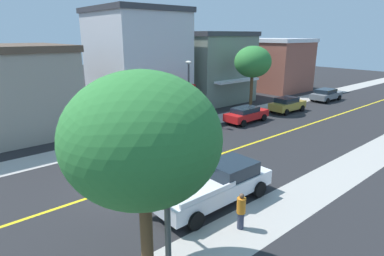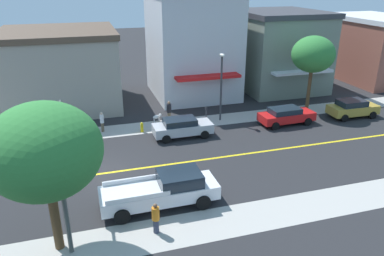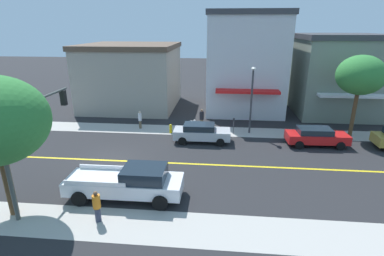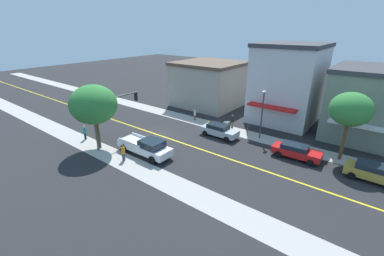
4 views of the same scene
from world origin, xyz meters
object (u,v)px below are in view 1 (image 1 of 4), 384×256
(street_tree_right_corner, at_px, (253,62))
(parking_meter, at_px, (179,119))
(pedestrian_white_shirt, at_px, (78,139))
(street_lamp, at_px, (189,86))
(pedestrian_black_shirt, at_px, (141,122))
(traffic_light_mast, at_px, (132,151))
(street_tree_left_near, at_px, (142,139))
(small_dog, at_px, (130,130))
(white_pickup_truck, at_px, (218,184))
(pedestrian_orange_shirt, at_px, (241,210))
(red_sedan_left_curb, at_px, (246,114))
(grey_sedan_left_curb, at_px, (326,94))
(silver_sedan_left_curb, at_px, (168,133))
(fire_hydrant, at_px, (123,140))
(gold_sedan_left_curb, at_px, (287,104))

(street_tree_right_corner, height_order, parking_meter, street_tree_right_corner)
(parking_meter, height_order, pedestrian_white_shirt, pedestrian_white_shirt)
(street_lamp, bearing_deg, pedestrian_black_shirt, -102.55)
(traffic_light_mast, bearing_deg, pedestrian_black_shirt, -32.43)
(street_tree_left_near, xyz_separation_m, street_tree_right_corner, (-12.97, 20.94, 0.31))
(street_lamp, distance_m, small_dog, 6.18)
(parking_meter, height_order, street_lamp, street_lamp)
(parking_meter, bearing_deg, street_tree_left_near, -41.62)
(white_pickup_truck, distance_m, pedestrian_white_shirt, 11.51)
(pedestrian_white_shirt, distance_m, pedestrian_orange_shirt, 13.51)
(small_dog, bearing_deg, street_lamp, -34.69)
(street_tree_right_corner, relative_size, small_dog, 7.85)
(parking_meter, xyz_separation_m, street_lamp, (-0.39, 1.40, 2.64))
(red_sedan_left_curb, bearing_deg, pedestrian_black_shirt, 157.73)
(red_sedan_left_curb, distance_m, grey_sedan_left_curb, 14.98)
(street_lamp, xyz_separation_m, pedestrian_orange_shirt, (13.17, -8.20, -2.72))
(street_tree_right_corner, bearing_deg, silver_sedan_left_curb, -78.64)
(grey_sedan_left_curb, xyz_separation_m, pedestrian_white_shirt, (-2.49, -29.56, 0.09))
(street_tree_left_near, xyz_separation_m, fire_hydrant, (-12.26, 5.78, -4.40))
(traffic_light_mast, relative_size, red_sedan_left_curb, 1.31)
(parking_meter, distance_m, red_sedan_left_curb, 6.57)
(silver_sedan_left_curb, bearing_deg, pedestrian_white_shirt, 154.22)
(pedestrian_white_shirt, height_order, pedestrian_orange_shirt, pedestrian_white_shirt)
(street_tree_right_corner, relative_size, fire_hydrant, 8.32)
(street_tree_right_corner, bearing_deg, white_pickup_truck, -54.99)
(grey_sedan_left_curb, height_order, small_dog, grey_sedan_left_curb)
(red_sedan_left_curb, distance_m, silver_sedan_left_curb, 8.87)
(pedestrian_black_shirt, height_order, small_dog, pedestrian_black_shirt)
(fire_hydrant, xyz_separation_m, silver_sedan_left_curb, (1.78, 2.77, 0.39))
(street_tree_left_near, relative_size, fire_hydrant, 8.47)
(pedestrian_orange_shirt, bearing_deg, pedestrian_black_shirt, 100.25)
(street_tree_left_near, xyz_separation_m, pedestrian_black_shirt, (-13.90, 8.35, -3.87))
(small_dog, bearing_deg, pedestrian_black_shirt, -35.33)
(traffic_light_mast, relative_size, silver_sedan_left_curb, 1.35)
(small_dog, bearing_deg, red_sedan_left_curb, -41.56)
(grey_sedan_left_curb, bearing_deg, traffic_light_mast, -164.55)
(parking_meter, relative_size, red_sedan_left_curb, 0.30)
(parking_meter, relative_size, pedestrian_black_shirt, 0.80)
(street_tree_left_near, distance_m, fire_hydrant, 14.25)
(parking_meter, bearing_deg, silver_sedan_left_curb, -51.39)
(street_lamp, bearing_deg, parking_meter, -74.49)
(fire_hydrant, bearing_deg, grey_sedan_left_curb, 86.69)
(gold_sedan_left_curb, bearing_deg, parking_meter, 171.42)
(street_tree_right_corner, xyz_separation_m, parking_meter, (0.40, -9.77, -4.18))
(red_sedan_left_curb, relative_size, grey_sedan_left_curb, 1.02)
(street_tree_right_corner, height_order, pedestrian_orange_shirt, street_tree_right_corner)
(street_lamp, xyz_separation_m, pedestrian_black_shirt, (-0.94, -4.22, -2.63))
(fire_hydrant, distance_m, street_lamp, 7.52)
(pedestrian_orange_shirt, bearing_deg, pedestrian_white_shirt, 122.55)
(fire_hydrant, distance_m, parking_meter, 5.42)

